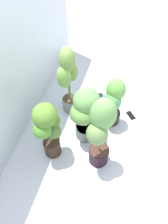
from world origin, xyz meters
TOP-DOWN VIEW (x-y plane):
  - ground_plane at (0.00, 0.00)m, footprint 8.00×8.00m
  - mylar_back_wall at (0.00, 0.86)m, footprint 3.20×0.01m
  - potted_plant_back_left at (-0.31, 0.41)m, footprint 0.34×0.31m
  - potted_plant_center at (-0.00, 0.12)m, footprint 0.41×0.37m
  - potted_plant_back_right at (0.35, 0.42)m, footprint 0.33×0.24m
  - potted_plant_front_left at (-0.28, -0.09)m, footprint 0.31×0.28m
  - potted_plant_front_right at (0.28, -0.12)m, footprint 0.30×0.27m
  - cell_phone at (0.44, -0.36)m, footprint 0.16×0.15m
  - nutrient_bottle at (0.48, 0.07)m, footprint 0.10×0.10m

SIDE VIEW (x-z plane):
  - ground_plane at x=0.00m, z-range 0.00..0.00m
  - cell_phone at x=0.44m, z-range 0.00..0.01m
  - nutrient_bottle at x=0.48m, z-range -0.01..0.23m
  - potted_plant_front_right at x=0.28m, z-range 0.05..0.74m
  - potted_plant_center at x=0.00m, z-range 0.06..0.80m
  - potted_plant_back_left at x=-0.31m, z-range 0.08..0.87m
  - potted_plant_back_right at x=0.35m, z-range 0.06..1.00m
  - potted_plant_front_left at x=-0.28m, z-range 0.06..1.04m
  - mylar_back_wall at x=0.00m, z-range 0.00..2.00m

